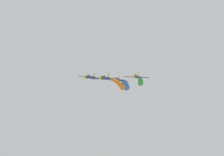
{
  "coord_description": "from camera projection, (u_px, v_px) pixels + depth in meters",
  "views": [
    {
      "loc": [
        -21.43,
        80.25,
        125.52
      ],
      "look_at": [
        0.0,
        0.0,
        128.07
      ],
      "focal_mm": 35.31,
      "sensor_mm": 36.0,
      "label": 1
    }
  ],
  "objects": [
    {
      "name": "airplane_lead",
      "position": [
        105.0,
        78.0,
        73.26
      ],
      "size": [
        9.57,
        10.35,
        2.33
      ],
      "rotation": [
        0.0,
        0.03,
        0.0
      ],
      "color": "navy"
    },
    {
      "name": "smoke_trail_left_outer",
      "position": [
        126.0,
        85.0,
        114.01
      ],
      "size": [
        4.08,
        23.47,
        5.85
      ],
      "color": "blue"
    },
    {
      "name": "airplane_right_inner",
      "position": [
        90.0,
        77.0,
        85.3
      ],
      "size": [
        9.54,
        10.35,
        2.55
      ],
      "rotation": [
        0.0,
        -0.11,
        0.0
      ],
      "color": "navy"
    },
    {
      "name": "airplane_left_inner",
      "position": [
        136.0,
        77.0,
        80.0
      ],
      "size": [
        9.57,
        10.35,
        2.34
      ],
      "rotation": [
        0.0,
        -0.04,
        0.0
      ],
      "color": "navy"
    },
    {
      "name": "smoke_trail_lead",
      "position": [
        120.0,
        84.0,
        89.76
      ],
      "size": [
        3.02,
        15.72,
        4.83
      ],
      "color": "orange"
    },
    {
      "name": "smoke_trail_left_inner",
      "position": [
        140.0,
        81.0,
        99.87
      ],
      "size": [
        3.7,
        19.75,
        3.98
      ],
      "color": "green"
    },
    {
      "name": "airplane_left_outer",
      "position": [
        117.0,
        80.0,
        91.54
      ],
      "size": [
        9.55,
        10.35,
        2.51
      ],
      "rotation": [
        0.0,
        -0.1,
        0.0
      ],
      "color": "navy"
    }
  ]
}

